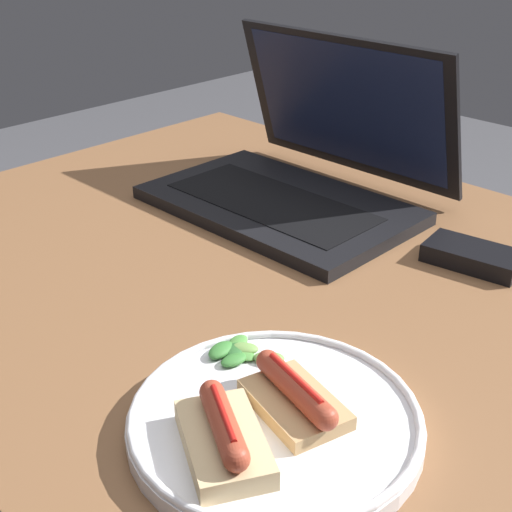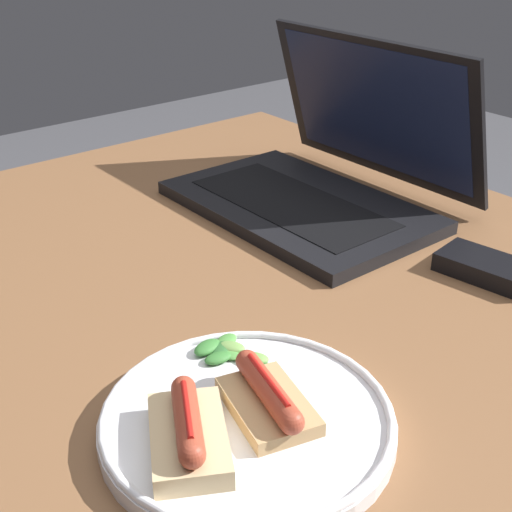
{
  "view_description": "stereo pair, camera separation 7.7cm",
  "coord_description": "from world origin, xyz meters",
  "views": [
    {
      "loc": [
        0.5,
        -0.56,
        1.13
      ],
      "look_at": [
        0.02,
        -0.07,
        0.77
      ],
      "focal_mm": 50.0,
      "sensor_mm": 36.0,
      "label": 1
    },
    {
      "loc": [
        0.55,
        -0.5,
        1.13
      ],
      "look_at": [
        0.02,
        -0.07,
        0.77
      ],
      "focal_mm": 50.0,
      "sensor_mm": 36.0,
      "label": 2
    }
  ],
  "objects": [
    {
      "name": "plate",
      "position": [
        0.18,
        -0.21,
        0.72
      ],
      "size": [
        0.25,
        0.25,
        0.02
      ],
      "color": "silver",
      "rests_on": "desk"
    },
    {
      "name": "sausage_toast_middle",
      "position": [
        0.19,
        -0.19,
        0.74
      ],
      "size": [
        0.11,
        0.08,
        0.04
      ],
      "rotation": [
        0.0,
        0.0,
        6.02
      ],
      "color": "tan",
      "rests_on": "plate"
    },
    {
      "name": "laptop",
      "position": [
        -0.14,
        0.18,
        0.76
      ],
      "size": [
        0.38,
        0.3,
        0.23
      ],
      "color": "black",
      "rests_on": "desk"
    },
    {
      "name": "sausage_toast_left",
      "position": [
        0.18,
        -0.27,
        0.75
      ],
      "size": [
        0.12,
        0.1,
        0.04
      ],
      "rotation": [
        0.0,
        0.0,
        2.63
      ],
      "color": "#D6B784",
      "rests_on": "plate"
    },
    {
      "name": "desk",
      "position": [
        0.0,
        0.0,
        0.65
      ],
      "size": [
        1.14,
        0.84,
        0.71
      ],
      "color": "brown",
      "rests_on": "ground_plane"
    },
    {
      "name": "salad_pile",
      "position": [
        0.1,
        -0.17,
        0.73
      ],
      "size": [
        0.08,
        0.06,
        0.01
      ],
      "color": "#2D662D",
      "rests_on": "plate"
    },
    {
      "name": "external_drive",
      "position": [
        0.15,
        0.18,
        0.73
      ],
      "size": [
        0.12,
        0.08,
        0.02
      ],
      "rotation": [
        0.0,
        0.0,
        0.15
      ],
      "color": "black",
      "rests_on": "desk"
    }
  ]
}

